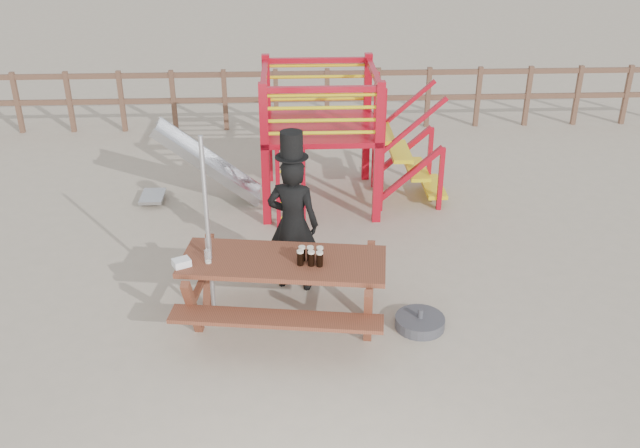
{
  "coord_description": "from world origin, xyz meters",
  "views": [
    {
      "loc": [
        -0.25,
        -6.59,
        4.7
      ],
      "look_at": [
        0.08,
        0.8,
        0.97
      ],
      "focal_mm": 40.0,
      "sensor_mm": 36.0,
      "label": 1
    }
  ],
  "objects": [
    {
      "name": "ground",
      "position": [
        0.0,
        0.0,
        0.0
      ],
      "size": [
        60.0,
        60.0,
        0.0
      ],
      "primitive_type": "plane",
      "color": "tan",
      "rests_on": "ground"
    },
    {
      "name": "back_fence",
      "position": [
        0.0,
        7.0,
        0.74
      ],
      "size": [
        15.09,
        0.09,
        1.2
      ],
      "color": "brown",
      "rests_on": "ground"
    },
    {
      "name": "playground_fort",
      "position": [
        0.12,
        3.58,
        1.07
      ],
      "size": [
        4.71,
        1.84,
        2.1
      ],
      "color": "#AD0B1B",
      "rests_on": "ground"
    },
    {
      "name": "picnic_table",
      "position": [
        -0.35,
        0.17,
        0.55
      ],
      "size": [
        2.42,
        1.82,
        0.86
      ],
      "rotation": [
        0.0,
        0.0,
        -0.13
      ],
      "color": "brown",
      "rests_on": "ground"
    },
    {
      "name": "man_with_hat",
      "position": [
        -0.23,
        1.04,
        0.91
      ],
      "size": [
        0.71,
        0.56,
        2.02
      ],
      "rotation": [
        0.0,
        0.0,
        2.88
      ],
      "color": "black",
      "rests_on": "ground"
    },
    {
      "name": "metal_pole",
      "position": [
        -1.15,
        0.24,
        1.14
      ],
      "size": [
        0.05,
        0.05,
        2.27
      ],
      "primitive_type": "cylinder",
      "color": "#B2B2B7",
      "rests_on": "ground"
    },
    {
      "name": "parasol_base",
      "position": [
        1.18,
        0.07,
        0.07
      ],
      "size": [
        0.56,
        0.56,
        0.24
      ],
      "color": "#3B3B40",
      "rests_on": "ground"
    },
    {
      "name": "paper_bag",
      "position": [
        -1.43,
        0.08,
        0.9
      ],
      "size": [
        0.22,
        0.21,
        0.08
      ],
      "primitive_type": "cube",
      "rotation": [
        0.0,
        0.0,
        0.47
      ],
      "color": "white",
      "rests_on": "picnic_table"
    },
    {
      "name": "stout_pints",
      "position": [
        -0.05,
        0.08,
        0.95
      ],
      "size": [
        0.29,
        0.2,
        0.17
      ],
      "color": "black",
      "rests_on": "picnic_table"
    },
    {
      "name": "empty_glasses",
      "position": [
        -1.17,
        0.28,
        0.93
      ],
      "size": [
        0.09,
        0.34,
        0.15
      ],
      "color": "silver",
      "rests_on": "picnic_table"
    }
  ]
}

